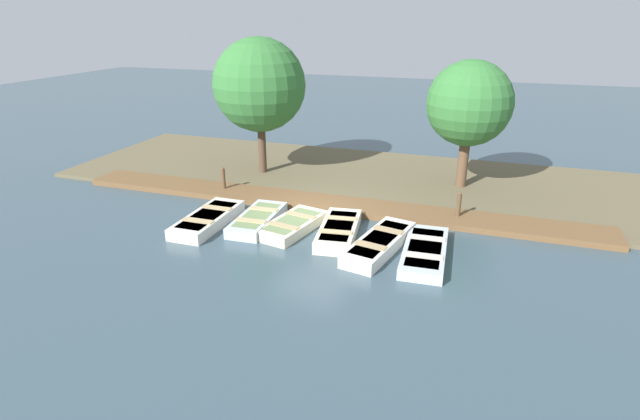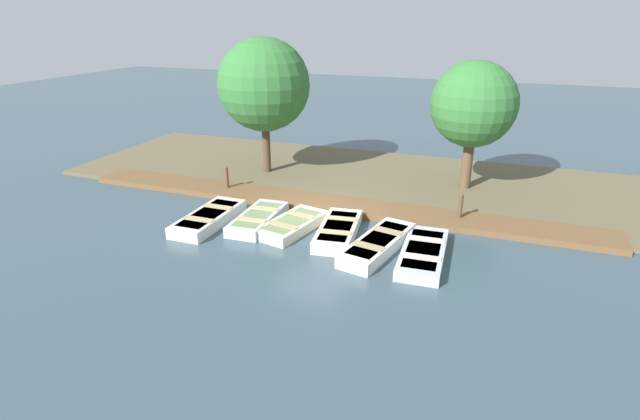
# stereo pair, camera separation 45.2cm
# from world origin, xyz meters

# --- Properties ---
(ground_plane) EXTENTS (80.00, 80.00, 0.00)m
(ground_plane) POSITION_xyz_m (0.00, 0.00, 0.00)
(ground_plane) COLOR #384C56
(shore_bank) EXTENTS (8.00, 24.00, 0.15)m
(shore_bank) POSITION_xyz_m (-5.00, 0.00, 0.07)
(shore_bank) COLOR brown
(shore_bank) RESTS_ON ground_plane
(dock_walkway) EXTENTS (1.53, 19.39, 0.20)m
(dock_walkway) POSITION_xyz_m (-1.42, 0.00, 0.10)
(dock_walkway) COLOR brown
(dock_walkway) RESTS_ON ground_plane
(rowboat_0) EXTENTS (3.11, 1.17, 0.40)m
(rowboat_0) POSITION_xyz_m (1.45, -3.08, 0.20)
(rowboat_0) COLOR beige
(rowboat_0) RESTS_ON ground_plane
(rowboat_1) EXTENTS (2.81, 1.21, 0.38)m
(rowboat_1) POSITION_xyz_m (0.91, -1.53, 0.19)
(rowboat_1) COLOR #B2BCC1
(rowboat_1) RESTS_ON ground_plane
(rowboat_2) EXTENTS (2.84, 1.71, 0.35)m
(rowboat_2) POSITION_xyz_m (0.93, -0.27, 0.17)
(rowboat_2) COLOR beige
(rowboat_2) RESTS_ON ground_plane
(rowboat_3) EXTENTS (3.02, 1.47, 0.40)m
(rowboat_3) POSITION_xyz_m (0.92, 1.28, 0.20)
(rowboat_3) COLOR beige
(rowboat_3) RESTS_ON ground_plane
(rowboat_4) EXTENTS (3.44, 1.68, 0.41)m
(rowboat_4) POSITION_xyz_m (1.46, 2.71, 0.20)
(rowboat_4) COLOR silver
(rowboat_4) RESTS_ON ground_plane
(rowboat_5) EXTENTS (3.24, 1.33, 0.35)m
(rowboat_5) POSITION_xyz_m (1.51, 4.04, 0.17)
(rowboat_5) COLOR #B2BCC1
(rowboat_5) RESTS_ON ground_plane
(mooring_post_near) EXTENTS (0.14, 0.14, 1.04)m
(mooring_post_near) POSITION_xyz_m (-1.49, -4.09, 0.53)
(mooring_post_near) COLOR brown
(mooring_post_near) RESTS_ON ground_plane
(mooring_post_far) EXTENTS (0.14, 0.14, 1.04)m
(mooring_post_far) POSITION_xyz_m (-1.49, 4.74, 0.53)
(mooring_post_far) COLOR brown
(mooring_post_far) RESTS_ON ground_plane
(park_tree_far_left) EXTENTS (3.78, 3.78, 5.71)m
(park_tree_far_left) POSITION_xyz_m (-4.12, -3.64, 3.81)
(park_tree_far_left) COLOR #4C3828
(park_tree_far_left) RESTS_ON ground_plane
(park_tree_left) EXTENTS (3.20, 3.20, 5.01)m
(park_tree_left) POSITION_xyz_m (-4.89, 4.60, 3.38)
(park_tree_left) COLOR brown
(park_tree_left) RESTS_ON ground_plane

